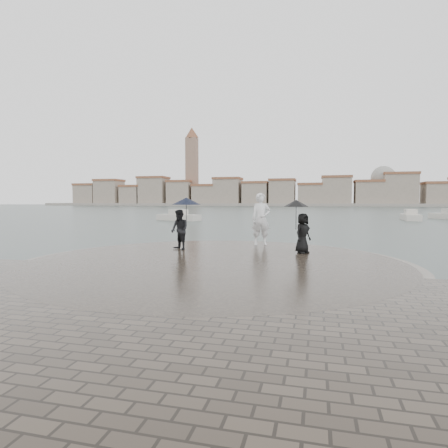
# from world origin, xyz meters

# --- Properties ---
(ground) EXTENTS (400.00, 400.00, 0.00)m
(ground) POSITION_xyz_m (0.00, 0.00, 0.00)
(ground) COLOR #2B3835
(ground) RESTS_ON ground
(kerb_ring) EXTENTS (12.50, 12.50, 0.32)m
(kerb_ring) POSITION_xyz_m (0.00, 3.50, 0.16)
(kerb_ring) COLOR gray
(kerb_ring) RESTS_ON ground
(quay_tip) EXTENTS (11.90, 11.90, 0.36)m
(quay_tip) POSITION_xyz_m (0.00, 3.50, 0.18)
(quay_tip) COLOR #2D261E
(quay_tip) RESTS_ON ground
(statue) EXTENTS (0.95, 0.77, 2.25)m
(statue) POSITION_xyz_m (0.86, 7.95, 1.48)
(statue) COLOR white
(statue) RESTS_ON quay_tip
(visitor_left) EXTENTS (1.31, 1.14, 2.04)m
(visitor_left) POSITION_xyz_m (-1.93, 5.71, 1.52)
(visitor_left) COLOR black
(visitor_left) RESTS_ON quay_tip
(visitor_right) EXTENTS (1.12, 1.01, 1.95)m
(visitor_right) POSITION_xyz_m (2.62, 5.86, 1.46)
(visitor_right) COLOR black
(visitor_right) RESTS_ON quay_tip
(far_skyline) EXTENTS (260.00, 20.00, 37.00)m
(far_skyline) POSITION_xyz_m (-6.29, 160.71, 5.61)
(far_skyline) COLOR gray
(far_skyline) RESTS_ON ground
(boats) EXTENTS (36.90, 15.44, 1.50)m
(boats) POSITION_xyz_m (6.94, 38.82, 0.38)
(boats) COLOR beige
(boats) RESTS_ON ground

